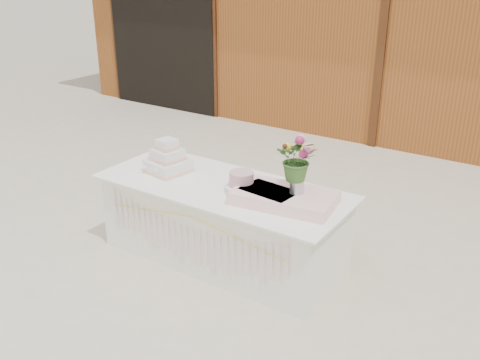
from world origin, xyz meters
The scene contains 9 objects.
ground centered at (0.00, 0.00, 0.00)m, with size 80.00×80.00×0.00m, color beige.
barn centered at (-0.01, 5.99, 1.68)m, with size 12.60×4.60×3.30m.
cake_table centered at (0.00, 0.00, 0.39)m, with size 2.40×1.00×0.77m.
wedding_cake centered at (-0.64, -0.01, 0.88)m, with size 0.43×0.43×0.33m.
pink_cake_stand centered at (0.24, -0.04, 0.88)m, with size 0.28×0.28×0.20m.
satin_runner centered at (0.66, -0.02, 0.82)m, with size 0.86×0.50×0.11m, color #FFD0CD.
flower_vase centered at (0.76, 0.02, 0.96)m, with size 0.12×0.12×0.16m, color #B6B6BB.
bouquet centered at (0.76, 0.02, 1.23)m, with size 0.34×0.29×0.38m, color #345A24.
loose_flowers centered at (-1.00, 0.16, 0.78)m, with size 0.12×0.29×0.02m, color pink, non-canonical shape.
Camera 1 is at (2.64, -3.67, 2.73)m, focal length 40.00 mm.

